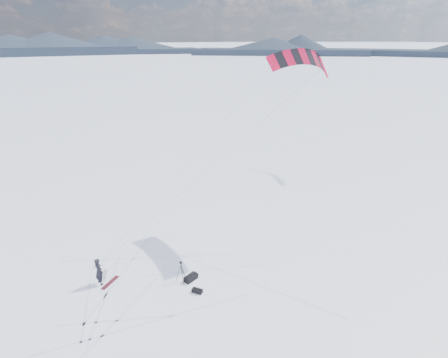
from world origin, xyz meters
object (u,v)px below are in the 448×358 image
snowboard (110,282)px  tripod (181,269)px  gear_bag_a (191,278)px  gear_bag_b (197,291)px  snowkiter (101,283)px

snowboard → tripod: tripod is taller
snowboard → gear_bag_a: bearing=-64.5°
tripod → gear_bag_b: size_ratio=2.01×
tripod → snowkiter: bearing=130.8°
snowboard → tripod: 4.48m
gear_bag_b → tripod: bearing=156.0°
tripod → gear_bag_b: (0.45, -1.52, -0.75)m
snowkiter → gear_bag_a: snowkiter is taller
snowkiter → tripod: tripod is taller
gear_bag_a → gear_bag_b: size_ratio=1.49×
snowkiter → gear_bag_a: size_ratio=1.76×
gear_bag_b → gear_bag_a: bearing=135.3°
snowkiter → snowboard: bearing=-131.6°
snowboard → gear_bag_b: gear_bag_b is taller
snowkiter → tripod: 5.06m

